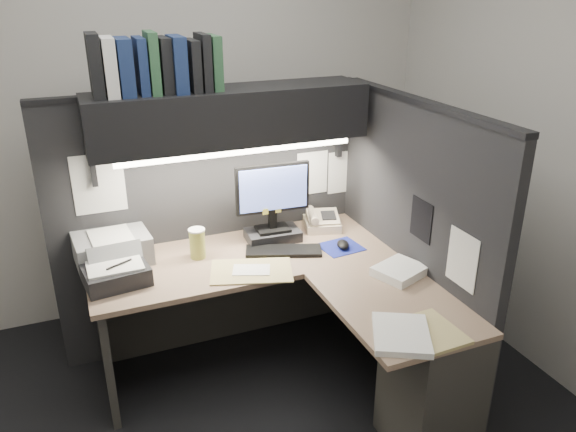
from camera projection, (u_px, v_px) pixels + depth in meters
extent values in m
plane|color=black|center=(259.00, 425.00, 2.99)|extent=(3.50, 3.50, 0.00)
cube|color=beige|center=(180.00, 117.00, 3.75)|extent=(3.50, 0.04, 2.70)
cube|color=beige|center=(483.00, 407.00, 1.19)|extent=(3.50, 0.04, 2.70)
cube|color=beige|center=(555.00, 146.00, 3.08)|extent=(0.04, 3.00, 2.70)
cube|color=black|center=(211.00, 223.00, 3.48)|extent=(1.90, 0.06, 1.60)
cube|color=black|center=(409.00, 246.00, 3.18)|extent=(0.06, 1.50, 1.60)
cube|color=#90755B|center=(241.00, 258.00, 3.23)|extent=(1.70, 0.68, 0.03)
cube|color=#90755B|center=(395.00, 304.00, 2.76)|extent=(0.60, 0.85, 0.03)
cube|color=#312F2B|center=(228.00, 289.00, 3.62)|extent=(1.61, 0.02, 0.70)
cube|color=#312F2B|center=(104.00, 342.00, 3.09)|extent=(0.04, 0.61, 0.70)
cube|color=#312F2B|center=(431.00, 386.00, 2.75)|extent=(0.38, 0.40, 0.70)
cube|color=black|center=(230.00, 116.00, 3.09)|extent=(1.55, 0.34, 0.30)
cylinder|color=white|center=(239.00, 152.00, 3.04)|extent=(1.32, 0.04, 0.04)
cube|color=black|center=(273.00, 235.00, 3.41)|extent=(0.33, 0.22, 0.06)
cube|color=black|center=(273.00, 219.00, 3.37)|extent=(0.05, 0.04, 0.11)
cube|color=black|center=(273.00, 188.00, 3.29)|extent=(0.45, 0.06, 0.29)
cube|color=#6177D6|center=(274.00, 189.00, 3.27)|extent=(0.41, 0.03, 0.26)
cube|color=black|center=(284.00, 251.00, 3.25)|extent=(0.46, 0.29, 0.02)
cube|color=navy|center=(341.00, 247.00, 3.32)|extent=(0.25, 0.23, 0.00)
ellipsoid|color=black|center=(343.00, 244.00, 3.30)|extent=(0.11, 0.13, 0.04)
cube|color=beige|center=(322.00, 221.00, 3.57)|extent=(0.27, 0.28, 0.09)
cylinder|color=gold|center=(197.00, 244.00, 3.17)|extent=(0.09, 0.09, 0.17)
cube|color=gray|center=(112.00, 247.00, 3.14)|extent=(0.42, 0.37, 0.16)
cube|color=black|center=(116.00, 274.00, 2.91)|extent=(0.35, 0.30, 0.10)
cube|color=tan|center=(251.00, 271.00, 3.04)|extent=(0.50, 0.41, 0.01)
cube|color=white|center=(400.00, 271.00, 3.00)|extent=(0.31, 0.29, 0.05)
cube|color=white|center=(401.00, 334.00, 2.47)|extent=(0.36, 0.38, 0.03)
cube|color=tan|center=(432.00, 331.00, 2.50)|extent=(0.24, 0.30, 0.02)
cube|color=black|center=(95.00, 66.00, 2.74)|extent=(0.06, 0.22, 0.31)
cube|color=silver|center=(109.00, 67.00, 2.77)|extent=(0.06, 0.22, 0.29)
cube|color=#16254E|center=(124.00, 67.00, 2.79)|extent=(0.07, 0.22, 0.28)
cube|color=#16254E|center=(141.00, 66.00, 2.83)|extent=(0.05, 0.22, 0.28)
cube|color=#285032|center=(152.00, 63.00, 2.84)|extent=(0.05, 0.22, 0.31)
cube|color=black|center=(164.00, 65.00, 2.87)|extent=(0.06, 0.22, 0.28)
cube|color=#16254E|center=(177.00, 64.00, 2.87)|extent=(0.07, 0.22, 0.28)
cube|color=black|center=(192.00, 66.00, 2.91)|extent=(0.05, 0.22, 0.26)
cube|color=black|center=(203.00, 62.00, 2.92)|extent=(0.05, 0.22, 0.29)
cube|color=#285032|center=(213.00, 62.00, 2.96)|extent=(0.06, 0.22, 0.28)
cube|color=white|center=(312.00, 173.00, 3.59)|extent=(0.21, 0.00, 0.28)
cube|color=white|center=(343.00, 172.00, 3.68)|extent=(0.21, 0.00, 0.28)
cube|color=white|center=(99.00, 184.00, 3.10)|extent=(0.28, 0.00, 0.34)
cube|color=black|center=(421.00, 220.00, 2.96)|extent=(0.00, 0.18, 0.22)
cube|color=white|center=(462.00, 260.00, 2.69)|extent=(0.00, 0.21, 0.28)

